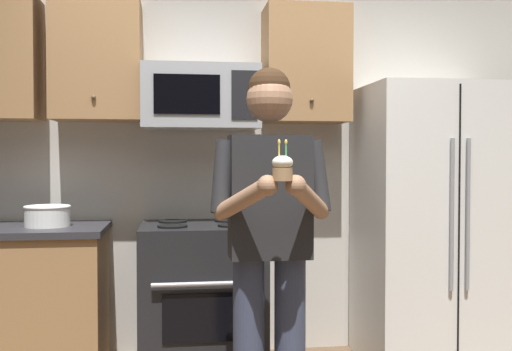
{
  "coord_description": "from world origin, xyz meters",
  "views": [
    {
      "loc": [
        -0.32,
        -2.33,
        1.33
      ],
      "look_at": [
        0.06,
        0.43,
        1.25
      ],
      "focal_mm": 41.54,
      "sensor_mm": 36.0,
      "label": 1
    }
  ],
  "objects": [
    {
      "name": "cupcake",
      "position": [
        0.13,
        0.09,
        1.29
      ],
      "size": [
        0.09,
        0.09,
        0.17
      ],
      "color": "#A87F56"
    },
    {
      "name": "oven_range",
      "position": [
        -0.15,
        1.36,
        0.46
      ],
      "size": [
        0.76,
        0.7,
        0.93
      ],
      "color": "black",
      "rests_on": "ground"
    },
    {
      "name": "refrigerator",
      "position": [
        1.35,
        1.32,
        0.9
      ],
      "size": [
        0.9,
        0.75,
        1.8
      ],
      "color": "white",
      "rests_on": "ground"
    },
    {
      "name": "wall_back",
      "position": [
        0.0,
        1.75,
        1.3
      ],
      "size": [
        4.4,
        0.1,
        2.6
      ],
      "primitive_type": "cube",
      "color": "beige",
      "rests_on": "ground"
    },
    {
      "name": "bowl_large_white",
      "position": [
        -1.08,
        1.37,
        0.99
      ],
      "size": [
        0.27,
        0.27,
        0.13
      ],
      "color": "white",
      "rests_on": "counter_left"
    },
    {
      "name": "cabinet_row_upper",
      "position": [
        -0.72,
        1.53,
        1.95
      ],
      "size": [
        2.78,
        0.36,
        0.76
      ],
      "color": "#9E7247"
    },
    {
      "name": "microwave",
      "position": [
        -0.15,
        1.48,
        1.72
      ],
      "size": [
        0.74,
        0.41,
        0.4
      ],
      "color": "#9EA0A5"
    },
    {
      "name": "person",
      "position": [
        0.13,
        0.42,
        1.0
      ],
      "size": [
        0.6,
        0.48,
        1.76
      ],
      "color": "#383F59",
      "rests_on": "ground"
    }
  ]
}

